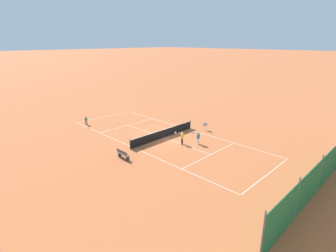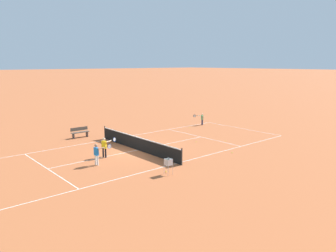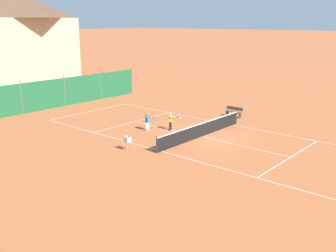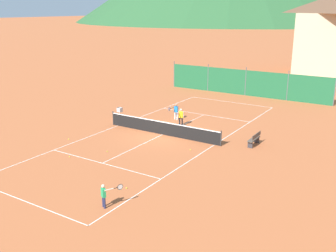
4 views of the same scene
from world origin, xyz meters
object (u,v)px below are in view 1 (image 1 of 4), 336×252
tennis_ball_far_corner (202,130)px  tennis_ball_by_net_right (97,127)px  tennis_ball_mid_court (141,120)px  courtside_bench (123,154)px  player_far_service (86,120)px  tennis_ball_service_box (142,126)px  tennis_ball_near_corner (166,120)px  ball_hopper (205,125)px  player_near_service (198,137)px  tennis_ball_alley_left (130,141)px  tennis_net (163,133)px  player_far_baseline (182,137)px

tennis_ball_far_corner → tennis_ball_by_net_right: bearing=-50.2°
tennis_ball_mid_court → courtside_bench: (8.68, 8.04, 0.42)m
player_far_service → courtside_bench: bearing=77.0°
player_far_service → tennis_ball_service_box: size_ratio=17.41×
tennis_ball_near_corner → courtside_bench: bearing=27.1°
tennis_ball_service_box → ball_hopper: 7.84m
ball_hopper → player_near_service: bearing=27.6°
tennis_ball_alley_left → tennis_net: bearing=151.6°
tennis_net → player_far_service: player_far_service is taller
tennis_net → tennis_ball_far_corner: 5.17m
tennis_net → tennis_ball_by_net_right: 8.92m
tennis_ball_near_corner → tennis_ball_service_box: (3.83, -0.41, 0.00)m
courtside_bench → tennis_ball_mid_court: bearing=-137.2°
tennis_ball_by_net_right → tennis_ball_far_corner: bearing=129.8°
player_far_service → player_far_baseline: bearing=106.1°
tennis_ball_mid_court → ball_hopper: (-2.97, 8.45, 0.62)m
player_far_service → ball_hopper: bearing=126.7°
tennis_ball_near_corner → tennis_ball_alley_left: same height
courtside_bench → player_far_baseline: bearing=168.1°
tennis_ball_mid_court → courtside_bench: size_ratio=0.04×
tennis_ball_far_corner → tennis_net: bearing=-17.5°
player_far_baseline → tennis_ball_far_corner: (-4.84, -1.10, -0.73)m
player_far_service → tennis_ball_near_corner: player_far_service is taller
player_far_baseline → ball_hopper: (-5.23, -0.94, -0.11)m
tennis_ball_mid_court → courtside_bench: 11.84m
player_near_service → tennis_ball_service_box: player_near_service is taller
tennis_ball_near_corner → tennis_ball_mid_court: (2.50, -2.34, 0.00)m
tennis_ball_mid_court → player_far_baseline: bearing=76.5°
tennis_ball_by_net_right → tennis_ball_service_box: size_ratio=1.00×
tennis_ball_by_net_right → courtside_bench: courtside_bench is taller
tennis_ball_alley_left → tennis_ball_mid_court: 7.49m
tennis_net → ball_hopper: (-5.30, 1.71, 0.16)m
tennis_net → tennis_ball_far_corner: size_ratio=139.09×
player_far_service → tennis_ball_alley_left: player_far_service is taller
tennis_net → player_far_service: size_ratio=7.99×
player_near_service → ball_hopper: player_near_service is taller
tennis_ball_alley_left → courtside_bench: size_ratio=0.04×
tennis_net → tennis_ball_far_corner: tennis_net is taller
tennis_ball_alley_left → ball_hopper: (-8.57, 3.48, 0.62)m
player_far_baseline → tennis_ball_near_corner: bearing=-124.0°
ball_hopper → tennis_ball_far_corner: bearing=-22.1°
player_far_service → tennis_ball_service_box: bearing=130.3°
player_far_baseline → tennis_ball_near_corner: player_far_baseline is taller
tennis_ball_near_corner → tennis_ball_service_box: size_ratio=1.00×
ball_hopper → courtside_bench: (11.65, -0.41, -0.21)m
player_near_service → player_far_service: size_ratio=1.14×
player_near_service → tennis_ball_far_corner: (-3.67, -2.28, -0.73)m
tennis_ball_mid_court → tennis_ball_by_net_right: bearing=-15.4°
ball_hopper → courtside_bench: bearing=-2.0°
tennis_ball_alley_left → tennis_ball_mid_court: size_ratio=1.00×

